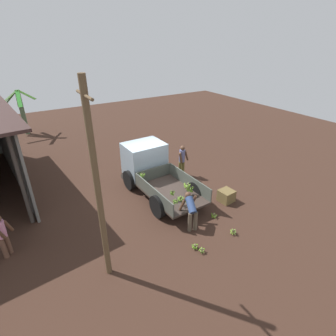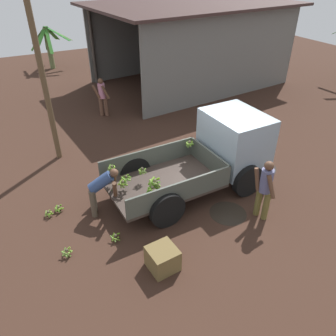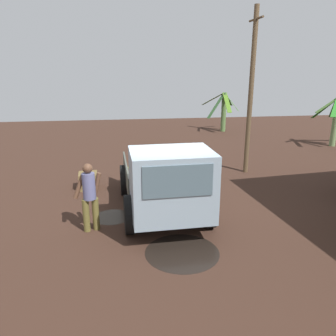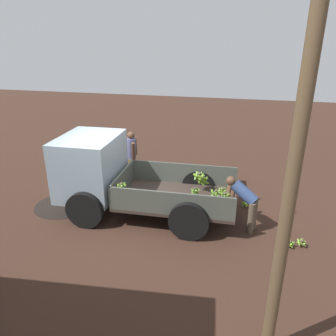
{
  "view_description": "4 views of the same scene",
  "coord_description": "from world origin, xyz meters",
  "px_view_note": "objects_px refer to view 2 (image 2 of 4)",
  "views": [
    {
      "loc": [
        -9.5,
        4.97,
        6.43
      ],
      "look_at": [
        -1.31,
        -0.14,
        1.55
      ],
      "focal_mm": 28.0,
      "sensor_mm": 36.0,
      "label": 1
    },
    {
      "loc": [
        -4.82,
        -6.47,
        5.62
      ],
      "look_at": [
        -1.74,
        -0.55,
        1.27
      ],
      "focal_mm": 35.0,
      "sensor_mm": 36.0,
      "label": 2
    },
    {
      "loc": [
        7.5,
        -1.14,
        3.7
      ],
      "look_at": [
        -0.81,
        0.09,
        1.16
      ],
      "focal_mm": 35.0,
      "sensor_mm": 36.0,
      "label": 3
    },
    {
      "loc": [
        -3.11,
        7.18,
        4.33
      ],
      "look_at": [
        -1.24,
        -0.74,
        1.05
      ],
      "focal_mm": 35.0,
      "sensor_mm": 36.0,
      "label": 4
    }
  ],
  "objects_px": {
    "utility_pole": "(41,68)",
    "person_foreground_visitor": "(265,187)",
    "banana_bunch_on_ground_2": "(59,208)",
    "person_worker_loading": "(101,188)",
    "banana_bunch_on_ground_3": "(48,213)",
    "banana_bunch_on_ground_1": "(115,237)",
    "wooden_crate_0": "(163,258)",
    "banana_bunch_on_ground_0": "(67,252)",
    "person_bystander_near_shed": "(102,95)",
    "cargo_truck": "(220,149)"
  },
  "relations": [
    {
      "from": "utility_pole",
      "to": "person_foreground_visitor",
      "type": "bearing_deg",
      "value": -53.98
    },
    {
      "from": "banana_bunch_on_ground_2",
      "to": "person_worker_loading",
      "type": "bearing_deg",
      "value": -28.58
    },
    {
      "from": "person_worker_loading",
      "to": "banana_bunch_on_ground_3",
      "type": "relative_size",
      "value": 5.8
    },
    {
      "from": "utility_pole",
      "to": "banana_bunch_on_ground_1",
      "type": "relative_size",
      "value": 22.68
    },
    {
      "from": "banana_bunch_on_ground_2",
      "to": "wooden_crate_0",
      "type": "xyz_separation_m",
      "value": [
        1.58,
        -2.88,
        0.16
      ]
    },
    {
      "from": "person_foreground_visitor",
      "to": "banana_bunch_on_ground_1",
      "type": "xyz_separation_m",
      "value": [
        -3.56,
        0.9,
        -0.81
      ]
    },
    {
      "from": "banana_bunch_on_ground_0",
      "to": "utility_pole",
      "type": "bearing_deg",
      "value": 80.26
    },
    {
      "from": "banana_bunch_on_ground_2",
      "to": "person_bystander_near_shed",
      "type": "bearing_deg",
      "value": 60.76
    },
    {
      "from": "person_foreground_visitor",
      "to": "person_worker_loading",
      "type": "height_order",
      "value": "person_foreground_visitor"
    },
    {
      "from": "utility_pole",
      "to": "person_worker_loading",
      "type": "relative_size",
      "value": 4.48
    },
    {
      "from": "cargo_truck",
      "to": "wooden_crate_0",
      "type": "distance_m",
      "value": 3.72
    },
    {
      "from": "person_foreground_visitor",
      "to": "banana_bunch_on_ground_0",
      "type": "distance_m",
      "value": 4.83
    },
    {
      "from": "utility_pole",
      "to": "person_worker_loading",
      "type": "height_order",
      "value": "utility_pole"
    },
    {
      "from": "banana_bunch_on_ground_3",
      "to": "person_foreground_visitor",
      "type": "bearing_deg",
      "value": -27.46
    },
    {
      "from": "utility_pole",
      "to": "banana_bunch_on_ground_0",
      "type": "height_order",
      "value": "utility_pole"
    },
    {
      "from": "banana_bunch_on_ground_2",
      "to": "wooden_crate_0",
      "type": "bearing_deg",
      "value": -61.28
    },
    {
      "from": "banana_bunch_on_ground_2",
      "to": "banana_bunch_on_ground_3",
      "type": "relative_size",
      "value": 1.1
    },
    {
      "from": "person_foreground_visitor",
      "to": "banana_bunch_on_ground_1",
      "type": "height_order",
      "value": "person_foreground_visitor"
    },
    {
      "from": "banana_bunch_on_ground_1",
      "to": "wooden_crate_0",
      "type": "bearing_deg",
      "value": -62.72
    },
    {
      "from": "person_worker_loading",
      "to": "banana_bunch_on_ground_3",
      "type": "height_order",
      "value": "person_worker_loading"
    },
    {
      "from": "banana_bunch_on_ground_1",
      "to": "banana_bunch_on_ground_3",
      "type": "relative_size",
      "value": 1.15
    },
    {
      "from": "cargo_truck",
      "to": "wooden_crate_0",
      "type": "height_order",
      "value": "cargo_truck"
    },
    {
      "from": "person_bystander_near_shed",
      "to": "banana_bunch_on_ground_0",
      "type": "xyz_separation_m",
      "value": [
        -3.14,
        -6.95,
        -0.76
      ]
    },
    {
      "from": "person_foreground_visitor",
      "to": "person_bystander_near_shed",
      "type": "height_order",
      "value": "person_foreground_visitor"
    },
    {
      "from": "cargo_truck",
      "to": "banana_bunch_on_ground_2",
      "type": "relative_size",
      "value": 18.66
    },
    {
      "from": "wooden_crate_0",
      "to": "person_foreground_visitor",
      "type": "bearing_deg",
      "value": 6.05
    },
    {
      "from": "banana_bunch_on_ground_2",
      "to": "person_foreground_visitor",
      "type": "bearing_deg",
      "value": -29.68
    },
    {
      "from": "person_foreground_visitor",
      "to": "banana_bunch_on_ground_3",
      "type": "bearing_deg",
      "value": -43.77
    },
    {
      "from": "banana_bunch_on_ground_0",
      "to": "banana_bunch_on_ground_2",
      "type": "height_order",
      "value": "banana_bunch_on_ground_0"
    },
    {
      "from": "person_worker_loading",
      "to": "banana_bunch_on_ground_2",
      "type": "xyz_separation_m",
      "value": [
        -1.04,
        0.57,
        -0.66
      ]
    },
    {
      "from": "person_bystander_near_shed",
      "to": "banana_bunch_on_ground_2",
      "type": "distance_m",
      "value": 6.16
    },
    {
      "from": "person_foreground_visitor",
      "to": "banana_bunch_on_ground_3",
      "type": "height_order",
      "value": "person_foreground_visitor"
    },
    {
      "from": "person_worker_loading",
      "to": "banana_bunch_on_ground_1",
      "type": "distance_m",
      "value": 1.29
    },
    {
      "from": "banana_bunch_on_ground_3",
      "to": "banana_bunch_on_ground_2",
      "type": "bearing_deg",
      "value": 17.08
    },
    {
      "from": "utility_pole",
      "to": "banana_bunch_on_ground_3",
      "type": "relative_size",
      "value": 26.01
    },
    {
      "from": "person_bystander_near_shed",
      "to": "banana_bunch_on_ground_2",
      "type": "relative_size",
      "value": 6.52
    },
    {
      "from": "utility_pole",
      "to": "banana_bunch_on_ground_2",
      "type": "relative_size",
      "value": 23.7
    },
    {
      "from": "banana_bunch_on_ground_3",
      "to": "wooden_crate_0",
      "type": "xyz_separation_m",
      "value": [
        1.85,
        -2.8,
        0.15
      ]
    },
    {
      "from": "cargo_truck",
      "to": "banana_bunch_on_ground_0",
      "type": "distance_m",
      "value": 4.83
    },
    {
      "from": "person_bystander_near_shed",
      "to": "banana_bunch_on_ground_0",
      "type": "relative_size",
      "value": 6.23
    },
    {
      "from": "banana_bunch_on_ground_1",
      "to": "banana_bunch_on_ground_3",
      "type": "distance_m",
      "value": 2.01
    },
    {
      "from": "person_worker_loading",
      "to": "wooden_crate_0",
      "type": "xyz_separation_m",
      "value": [
        0.54,
        -2.32,
        -0.51
      ]
    },
    {
      "from": "cargo_truck",
      "to": "wooden_crate_0",
      "type": "bearing_deg",
      "value": -145.06
    },
    {
      "from": "banana_bunch_on_ground_1",
      "to": "person_bystander_near_shed",
      "type": "bearing_deg",
      "value": 73.82
    },
    {
      "from": "banana_bunch_on_ground_3",
      "to": "person_bystander_near_shed",
      "type": "bearing_deg",
      "value": 58.97
    },
    {
      "from": "person_foreground_visitor",
      "to": "wooden_crate_0",
      "type": "distance_m",
      "value": 3.02
    },
    {
      "from": "cargo_truck",
      "to": "utility_pole",
      "type": "height_order",
      "value": "utility_pole"
    },
    {
      "from": "banana_bunch_on_ground_1",
      "to": "banana_bunch_on_ground_2",
      "type": "relative_size",
      "value": 1.04
    },
    {
      "from": "banana_bunch_on_ground_3",
      "to": "wooden_crate_0",
      "type": "height_order",
      "value": "wooden_crate_0"
    },
    {
      "from": "banana_bunch_on_ground_2",
      "to": "banana_bunch_on_ground_3",
      "type": "distance_m",
      "value": 0.29
    }
  ]
}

